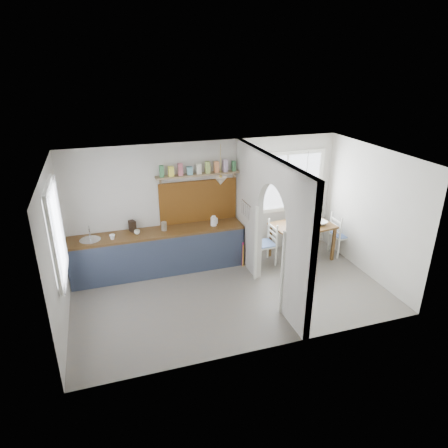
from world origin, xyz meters
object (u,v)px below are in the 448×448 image
object	(u,v)px
chair_left	(264,244)
chair_right	(343,234)
kettle	(214,221)
dining_table	(301,242)
vase	(304,218)

from	to	relation	value
chair_left	chair_right	bearing A→B (deg)	84.73
chair_left	kettle	distance (m)	1.19
dining_table	kettle	world-z (taller)	kettle
chair_right	dining_table	bearing A→B (deg)	85.98
kettle	chair_right	bearing A→B (deg)	-32.45
chair_right	vase	bearing A→B (deg)	73.99
dining_table	vase	bearing A→B (deg)	51.04
chair_right	kettle	distance (m)	2.95
chair_left	chair_right	world-z (taller)	chair_right
chair_right	vase	size ratio (longest dim) A/B	5.84
kettle	vase	world-z (taller)	kettle
chair_left	kettle	world-z (taller)	kettle
dining_table	kettle	bearing A→B (deg)	163.50
chair_right	kettle	world-z (taller)	kettle
chair_left	vase	distance (m)	1.09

